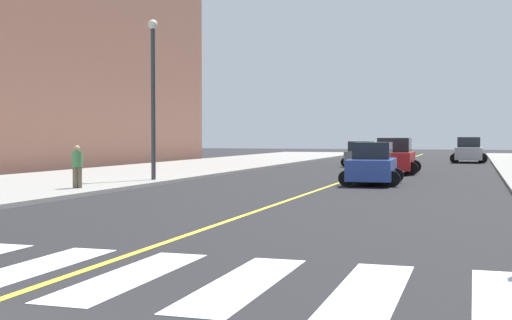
% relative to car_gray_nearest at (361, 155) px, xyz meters
% --- Properties ---
extents(sidewalk_kerb_west, '(10.00, 120.00, 0.15)m').
position_rel_car_gray_nearest_xyz_m(sidewalk_kerb_west, '(-10.46, -23.40, -0.75)').
color(sidewalk_kerb_west, gray).
rests_on(sidewalk_kerb_west, ground).
extents(crosswalk_paint, '(13.50, 4.00, 0.01)m').
position_rel_car_gray_nearest_xyz_m(crosswalk_paint, '(1.74, -39.40, -0.82)').
color(crosswalk_paint, silver).
rests_on(crosswalk_paint, ground).
extents(lane_divider_paint, '(0.16, 80.00, 0.01)m').
position_rel_car_gray_nearest_xyz_m(lane_divider_paint, '(1.74, -3.40, -0.82)').
color(lane_divider_paint, yellow).
rests_on(lane_divider_paint, ground).
extents(car_gray_nearest, '(2.50, 3.98, 1.77)m').
position_rel_car_gray_nearest_xyz_m(car_gray_nearest, '(0.00, 0.00, 0.00)').
color(car_gray_nearest, slate).
rests_on(car_gray_nearest, ground).
extents(car_blue_second, '(2.72, 4.25, 1.86)m').
position_rel_car_gray_nearest_xyz_m(car_blue_second, '(3.32, -18.24, 0.04)').
color(car_blue_second, '#2D479E').
rests_on(car_blue_second, ground).
extents(car_red_third, '(2.89, 4.59, 2.04)m').
position_rel_car_gray_nearest_xyz_m(car_red_third, '(3.29, -9.13, 0.12)').
color(car_red_third, red).
rests_on(car_red_third, ground).
extents(car_silver_fourth, '(2.88, 4.61, 2.06)m').
position_rel_car_gray_nearest_xyz_m(car_silver_fourth, '(7.19, 9.81, 0.13)').
color(car_silver_fourth, '#B7B7BC').
rests_on(car_silver_fourth, ground).
extents(pedestrian_walking_west, '(0.40, 0.40, 1.63)m').
position_rel_car_gray_nearest_xyz_m(pedestrian_walking_west, '(-6.83, -25.77, 0.22)').
color(pedestrian_walking_west, brown).
rests_on(pedestrian_walking_west, sidewalk_kerb_west).
extents(street_lamp, '(0.44, 0.44, 7.26)m').
position_rel_car_gray_nearest_xyz_m(street_lamp, '(-6.33, -20.22, 3.61)').
color(street_lamp, '#38383D').
rests_on(street_lamp, sidewalk_kerb_west).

